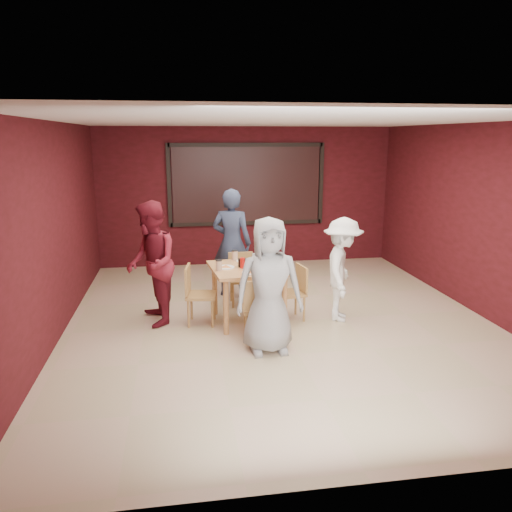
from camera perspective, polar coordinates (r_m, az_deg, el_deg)
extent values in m
plane|color=tan|center=(7.26, 2.76, -7.47)|extent=(7.00, 7.00, 0.00)
cube|color=black|center=(10.23, -1.05, 8.17)|extent=(3.00, 0.02, 1.50)
cube|color=#B37D49|center=(7.03, -0.90, -1.41)|extent=(1.13, 1.13, 0.04)
cylinder|color=#B37D49|center=(7.45, -4.73, -3.85)|extent=(0.08, 0.08, 0.77)
cylinder|color=#B37D49|center=(7.63, 1.34, -3.38)|extent=(0.08, 0.08, 0.77)
cylinder|color=#B37D49|center=(6.68, -3.45, -5.87)|extent=(0.08, 0.08, 0.77)
cylinder|color=#B37D49|center=(6.88, 3.28, -5.29)|extent=(0.08, 0.08, 0.77)
cylinder|color=white|center=(6.72, -0.52, -1.89)|extent=(0.26, 0.26, 0.01)
cone|color=#D9944C|center=(6.71, -0.52, -1.76)|extent=(0.24, 0.24, 0.02)
cylinder|color=beige|center=(6.63, 0.81, -1.53)|extent=(0.09, 0.09, 0.14)
cylinder|color=black|center=(6.61, 0.82, -0.89)|extent=(0.09, 0.09, 0.01)
cylinder|color=white|center=(7.34, -1.26, -0.57)|extent=(0.26, 0.26, 0.01)
cone|color=#D9944C|center=(7.33, -1.26, -0.45)|extent=(0.24, 0.24, 0.02)
cylinder|color=beige|center=(7.40, -2.44, 0.06)|extent=(0.09, 0.09, 0.14)
cylinder|color=black|center=(7.38, -2.45, 0.63)|extent=(0.09, 0.09, 0.01)
cylinder|color=white|center=(6.99, -3.53, -1.30)|extent=(0.26, 0.26, 0.01)
cone|color=#D9944C|center=(6.99, -3.53, -1.18)|extent=(0.24, 0.24, 0.02)
cylinder|color=beige|center=(6.83, -4.25, -1.11)|extent=(0.09, 0.09, 0.14)
cylinder|color=black|center=(6.81, -4.26, -0.49)|extent=(0.09, 0.09, 0.01)
cylinder|color=white|center=(7.08, 1.69, -1.09)|extent=(0.26, 0.26, 0.01)
cone|color=#D9944C|center=(7.07, 1.69, -0.98)|extent=(0.24, 0.24, 0.02)
cylinder|color=beige|center=(7.21, 2.26, -0.29)|extent=(0.09, 0.09, 0.14)
cylinder|color=black|center=(7.20, 2.27, 0.29)|extent=(0.09, 0.09, 0.01)
cylinder|color=white|center=(7.00, -0.17, -0.89)|extent=(0.06, 0.06, 0.10)
cylinder|color=white|center=(6.94, -0.63, -1.08)|extent=(0.05, 0.05, 0.08)
cylinder|color=#AE100C|center=(6.95, -1.55, -0.81)|extent=(0.07, 0.07, 0.15)
cube|color=black|center=(7.02, -1.51, -0.77)|extent=(0.13, 0.07, 0.12)
cube|color=#A68340|center=(6.51, 0.28, -6.06)|extent=(0.44, 0.44, 0.04)
cylinder|color=#A68340|center=(6.75, 1.57, -7.31)|extent=(0.03, 0.03, 0.40)
cylinder|color=#A68340|center=(6.73, -1.25, -7.38)|extent=(0.03, 0.03, 0.40)
cylinder|color=#A68340|center=(6.45, 1.87, -8.34)|extent=(0.03, 0.03, 0.40)
cylinder|color=#A68340|center=(6.42, -1.09, -8.43)|extent=(0.03, 0.03, 0.40)
cube|color=#A68340|center=(6.26, 0.41, -4.62)|extent=(0.41, 0.07, 0.39)
cube|color=#A68340|center=(7.87, -1.62, -2.73)|extent=(0.39, 0.39, 0.04)
cylinder|color=#A68340|center=(7.77, -2.64, -4.58)|extent=(0.03, 0.03, 0.38)
cylinder|color=#A68340|center=(7.80, -0.32, -4.48)|extent=(0.03, 0.03, 0.38)
cylinder|color=#A68340|center=(8.07, -2.86, -3.89)|extent=(0.03, 0.03, 0.38)
cylinder|color=#A68340|center=(8.10, -0.63, -3.80)|extent=(0.03, 0.03, 0.38)
cube|color=#A68340|center=(7.98, -1.78, -0.84)|extent=(0.39, 0.04, 0.37)
cube|color=#A68340|center=(7.09, -6.27, -4.49)|extent=(0.47, 0.47, 0.04)
cylinder|color=#A68340|center=(6.99, -5.01, -6.63)|extent=(0.04, 0.04, 0.40)
cylinder|color=#A68340|center=(7.30, -4.79, -5.74)|extent=(0.04, 0.04, 0.40)
cylinder|color=#A68340|center=(7.02, -7.71, -6.59)|extent=(0.04, 0.04, 0.40)
cylinder|color=#A68340|center=(7.33, -7.38, -5.71)|extent=(0.04, 0.04, 0.40)
cube|color=#A68340|center=(7.04, -7.81, -2.67)|extent=(0.10, 0.41, 0.39)
cube|color=#A68340|center=(7.23, 3.93, -4.28)|extent=(0.44, 0.44, 0.04)
cylinder|color=#A68340|center=(7.38, 2.32, -5.58)|extent=(0.03, 0.03, 0.37)
cylinder|color=#A68340|center=(7.10, 3.22, -6.35)|extent=(0.03, 0.03, 0.37)
cylinder|color=#A68340|center=(7.49, 4.56, -5.32)|extent=(0.03, 0.03, 0.37)
cylinder|color=#A68340|center=(7.22, 5.52, -6.07)|extent=(0.03, 0.03, 0.37)
cube|color=#A68340|center=(7.23, 5.23, -2.49)|extent=(0.10, 0.38, 0.37)
imported|color=#999999|center=(6.04, 1.48, -3.42)|extent=(0.84, 0.56, 1.68)
imported|color=#2D3751|center=(8.21, -2.78, 1.50)|extent=(0.76, 0.63, 1.79)
imported|color=maroon|center=(7.08, -11.87, -0.88)|extent=(0.80, 0.95, 1.75)
imported|color=white|center=(7.23, 9.82, -1.54)|extent=(0.86, 1.10, 1.49)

